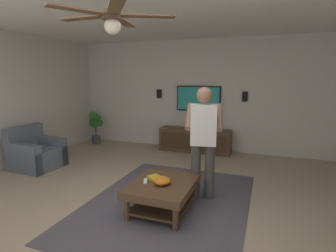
{
  "coord_description": "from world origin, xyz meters",
  "views": [
    {
      "loc": [
        -2.78,
        -1.43,
        1.78
      ],
      "look_at": [
        0.65,
        -0.15,
        1.1
      ],
      "focal_mm": 28.61,
      "sensor_mm": 36.0,
      "label": 1
    }
  ],
  "objects_px": {
    "armchair": "(36,154)",
    "vase_round": "(201,125)",
    "remote_white": "(145,181)",
    "media_console": "(195,140)",
    "potted_plant_short": "(96,124)",
    "remote_black": "(163,181)",
    "coffee_table": "(163,189)",
    "ceiling_fan": "(112,18)",
    "book": "(156,178)",
    "wall_speaker_left": "(245,97)",
    "person_standing": "(203,137)",
    "bowl": "(162,181)",
    "wall_speaker_right": "(159,94)",
    "tv": "(198,99)"
  },
  "relations": [
    {
      "from": "armchair",
      "to": "vase_round",
      "type": "distance_m",
      "value": 3.62
    },
    {
      "from": "remote_white",
      "to": "media_console",
      "type": "bearing_deg",
      "value": 160.55
    },
    {
      "from": "potted_plant_short",
      "to": "remote_black",
      "type": "xyz_separation_m",
      "value": [
        -2.78,
        -3.05,
        -0.12
      ]
    },
    {
      "from": "coffee_table",
      "to": "ceiling_fan",
      "type": "xyz_separation_m",
      "value": [
        -0.81,
        0.2,
        2.03
      ]
    },
    {
      "from": "vase_round",
      "to": "book",
      "type": "bearing_deg",
      "value": -178.59
    },
    {
      "from": "remote_white",
      "to": "wall_speaker_left",
      "type": "xyz_separation_m",
      "value": [
        3.3,
        -0.96,
        0.92
      ]
    },
    {
      "from": "person_standing",
      "to": "book",
      "type": "height_order",
      "value": "person_standing"
    },
    {
      "from": "media_console",
      "to": "bowl",
      "type": "bearing_deg",
      "value": 6.77
    },
    {
      "from": "person_standing",
      "to": "remote_white",
      "type": "bearing_deg",
      "value": 124.33
    },
    {
      "from": "person_standing",
      "to": "bowl",
      "type": "xyz_separation_m",
      "value": [
        -0.63,
        0.39,
        -0.48
      ]
    },
    {
      "from": "wall_speaker_left",
      "to": "person_standing",
      "type": "bearing_deg",
      "value": 172.79
    },
    {
      "from": "wall_speaker_right",
      "to": "potted_plant_short",
      "type": "bearing_deg",
      "value": 103.94
    },
    {
      "from": "book",
      "to": "tv",
      "type": "bearing_deg",
      "value": -53.89
    },
    {
      "from": "tv",
      "to": "vase_round",
      "type": "height_order",
      "value": "tv"
    },
    {
      "from": "armchair",
      "to": "ceiling_fan",
      "type": "bearing_deg",
      "value": -26.62
    },
    {
      "from": "tv",
      "to": "book",
      "type": "xyz_separation_m",
      "value": [
        -3.15,
        -0.22,
        -0.84
      ]
    },
    {
      "from": "bowl",
      "to": "vase_round",
      "type": "bearing_deg",
      "value": 4.06
    },
    {
      "from": "person_standing",
      "to": "book",
      "type": "distance_m",
      "value": 0.9
    },
    {
      "from": "vase_round",
      "to": "media_console",
      "type": "bearing_deg",
      "value": 100.39
    },
    {
      "from": "remote_white",
      "to": "book",
      "type": "bearing_deg",
      "value": 124.08
    },
    {
      "from": "vase_round",
      "to": "remote_white",
      "type": "bearing_deg",
      "value": 179.64
    },
    {
      "from": "person_standing",
      "to": "tv",
      "type": "bearing_deg",
      "value": 4.55
    },
    {
      "from": "tv",
      "to": "potted_plant_short",
      "type": "xyz_separation_m",
      "value": [
        -0.4,
        2.71,
        -0.72
      ]
    },
    {
      "from": "coffee_table",
      "to": "tv",
      "type": "distance_m",
      "value": 3.36
    },
    {
      "from": "book",
      "to": "wall_speaker_right",
      "type": "distance_m",
      "value": 3.53
    },
    {
      "from": "coffee_table",
      "to": "ceiling_fan",
      "type": "relative_size",
      "value": 0.86
    },
    {
      "from": "tv",
      "to": "bowl",
      "type": "xyz_separation_m",
      "value": [
        -3.28,
        -0.36,
        -0.81
      ]
    },
    {
      "from": "armchair",
      "to": "wall_speaker_left",
      "type": "bearing_deg",
      "value": 35.91
    },
    {
      "from": "armchair",
      "to": "wall_speaker_right",
      "type": "bearing_deg",
      "value": 59.19
    },
    {
      "from": "book",
      "to": "wall_speaker_right",
      "type": "height_order",
      "value": "wall_speaker_right"
    },
    {
      "from": "armchair",
      "to": "tv",
      "type": "distance_m",
      "value": 3.76
    },
    {
      "from": "potted_plant_short",
      "to": "ceiling_fan",
      "type": "xyz_separation_m",
      "value": [
        -3.61,
        -2.85,
        1.79
      ]
    },
    {
      "from": "armchair",
      "to": "book",
      "type": "xyz_separation_m",
      "value": [
        -0.67,
        -2.86,
        0.14
      ]
    },
    {
      "from": "media_console",
      "to": "tv",
      "type": "height_order",
      "value": "tv"
    },
    {
      "from": "person_standing",
      "to": "potted_plant_short",
      "type": "distance_m",
      "value": 4.14
    },
    {
      "from": "tv",
      "to": "armchair",
      "type": "bearing_deg",
      "value": -46.87
    },
    {
      "from": "armchair",
      "to": "bowl",
      "type": "relative_size",
      "value": 3.8
    },
    {
      "from": "remote_black",
      "to": "wall_speaker_right",
      "type": "height_order",
      "value": "wall_speaker_right"
    },
    {
      "from": "armchair",
      "to": "media_console",
      "type": "bearing_deg",
      "value": 42.4
    },
    {
      "from": "person_standing",
      "to": "armchair",
      "type": "bearing_deg",
      "value": 75.88
    },
    {
      "from": "remote_white",
      "to": "book",
      "type": "distance_m",
      "value": 0.16
    },
    {
      "from": "tv",
      "to": "wall_speaker_left",
      "type": "relative_size",
      "value": 4.91
    },
    {
      "from": "bowl",
      "to": "ceiling_fan",
      "type": "height_order",
      "value": "ceiling_fan"
    },
    {
      "from": "person_standing",
      "to": "potted_plant_short",
      "type": "xyz_separation_m",
      "value": [
        2.25,
        3.46,
        -0.4
      ]
    },
    {
      "from": "armchair",
      "to": "bowl",
      "type": "xyz_separation_m",
      "value": [
        -0.8,
        -3.01,
        0.17
      ]
    },
    {
      "from": "person_standing",
      "to": "vase_round",
      "type": "relative_size",
      "value": 7.45
    },
    {
      "from": "bowl",
      "to": "remote_white",
      "type": "height_order",
      "value": "bowl"
    },
    {
      "from": "person_standing",
      "to": "wall_speaker_right",
      "type": "relative_size",
      "value": 7.45
    },
    {
      "from": "vase_round",
      "to": "ceiling_fan",
      "type": "distance_m",
      "value": 4.15
    },
    {
      "from": "person_standing",
      "to": "potted_plant_short",
      "type": "relative_size",
      "value": 1.86
    }
  ]
}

